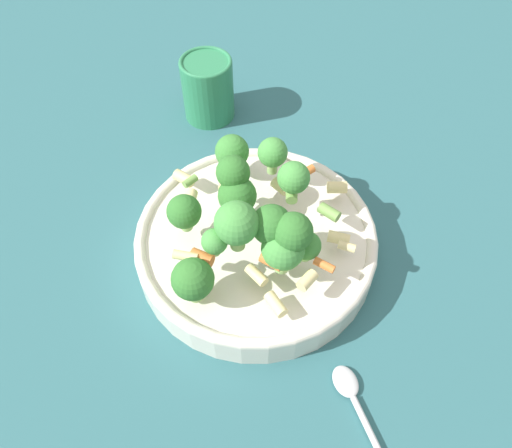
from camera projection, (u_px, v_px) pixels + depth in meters
The scene contains 5 objects.
ground_plane at pixel (256, 253), 0.64m from camera, with size 3.00×3.00×0.00m, color #2D6066.
bowl at pixel (256, 242), 0.62m from camera, with size 0.29×0.29×0.05m.
pasta_salad at pixel (250, 213), 0.55m from camera, with size 0.22×0.24×0.10m.
cup at pixel (208, 88), 0.76m from camera, with size 0.08×0.08×0.10m.
spoon at pixel (364, 419), 0.51m from camera, with size 0.06×0.18×0.01m.
Camera 1 is at (-0.03, -0.35, 0.53)m, focal length 35.00 mm.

